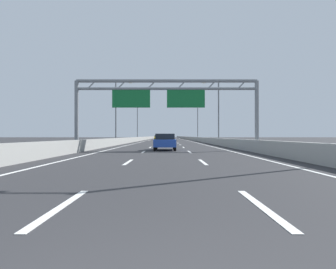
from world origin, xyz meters
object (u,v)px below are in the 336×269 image
object	(u,v)px
yellow_car	(156,137)
streetlamp_left_mid	(116,108)
streetlamp_right_near	(333,43)
streetlamp_left_far	(137,120)
sign_gantry	(164,96)
streetlamp_right_mid	(216,108)
black_car	(167,137)
silver_car	(166,138)
orange_car	(166,137)
red_car	(167,137)
streetlamp_right_far	(196,120)
blue_car	(164,142)

from	to	relation	value
yellow_car	streetlamp_left_mid	bearing A→B (deg)	-94.07
streetlamp_right_near	streetlamp_left_far	world-z (taller)	same
sign_gantry	streetlamp_right_mid	xyz separation A→B (m)	(7.63, 17.88, 0.57)
streetlamp_left_mid	black_car	xyz separation A→B (m)	(7.64, 81.84, -4.64)
yellow_car	silver_car	distance (m)	40.38
orange_car	red_car	distance (m)	26.59
streetlamp_left_far	streetlamp_right_far	xyz separation A→B (m)	(14.93, 0.00, 0.00)
sign_gantry	silver_car	bearing A→B (deg)	89.89
streetlamp_right_near	silver_car	bearing A→B (deg)	99.25
streetlamp_left_far	blue_car	size ratio (longest dim) A/B	2.24
streetlamp_right_far	black_car	size ratio (longest dim) A/B	2.22
sign_gantry	orange_car	xyz separation A→B (m)	(-0.07, 66.16, -4.06)
streetlamp_right_mid	streetlamp_right_far	xyz separation A→B (m)	(0.00, 31.44, 0.00)
streetlamp_right_near	blue_car	bearing A→B (deg)	120.01
sign_gantry	streetlamp_right_near	bearing A→B (deg)	-60.61
streetlamp_right_near	red_car	world-z (taller)	streetlamp_right_near
streetlamp_right_mid	yellow_car	distance (m)	56.54
sign_gantry	blue_car	xyz separation A→B (m)	(0.02, -0.38, -4.08)
sign_gantry	blue_car	size ratio (longest dim) A/B	3.90
streetlamp_left_far	red_car	size ratio (longest dim) A/B	2.02
silver_car	streetlamp_right_far	bearing A→B (deg)	65.22
sign_gantry	orange_car	bearing A→B (deg)	90.06
sign_gantry	silver_car	size ratio (longest dim) A/B	3.58
sign_gantry	streetlamp_right_mid	size ratio (longest dim) A/B	1.74
streetlamp_right_near	streetlamp_right_mid	xyz separation A→B (m)	(0.00, 31.44, 0.00)
yellow_car	streetlamp_right_near	bearing A→B (deg)	-82.77
sign_gantry	streetlamp_right_far	bearing A→B (deg)	81.20
black_car	orange_car	bearing A→B (deg)	-90.70
streetlamp_left_far	streetlamp_right_near	bearing A→B (deg)	-76.64
silver_car	streetlamp_right_near	bearing A→B (deg)	-80.75
streetlamp_left_mid	black_car	world-z (taller)	streetlamp_left_mid
blue_car	yellow_car	size ratio (longest dim) A/B	1.00
silver_car	red_car	distance (m)	59.83
sign_gantry	streetlamp_right_mid	distance (m)	19.45
sign_gantry	blue_car	distance (m)	4.10
streetlamp_right_near	yellow_car	distance (m)	87.52
streetlamp_left_far	yellow_car	distance (m)	24.60
streetlamp_right_near	blue_car	xyz separation A→B (m)	(-7.61, 13.18, -4.65)
blue_car	streetlamp_left_mid	bearing A→B (deg)	111.84
streetlamp_right_mid	black_car	size ratio (longest dim) A/B	2.22
streetlamp_left_far	red_car	bearing A→B (deg)	79.99
streetlamp_right_far	red_car	world-z (taller)	streetlamp_right_far
black_car	streetlamp_left_far	bearing A→B (deg)	-98.62
streetlamp_right_far	blue_car	world-z (taller)	streetlamp_right_far
streetlamp_right_near	silver_car	world-z (taller)	streetlamp_right_near
streetlamp_right_far	red_car	bearing A→B (deg)	99.50
sign_gantry	streetlamp_right_far	world-z (taller)	streetlamp_right_far
silver_car	orange_car	bearing A→B (deg)	90.23
streetlamp_right_far	black_car	xyz separation A→B (m)	(-7.29, 50.40, -4.64)
streetlamp_left_mid	red_car	distance (m)	75.40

